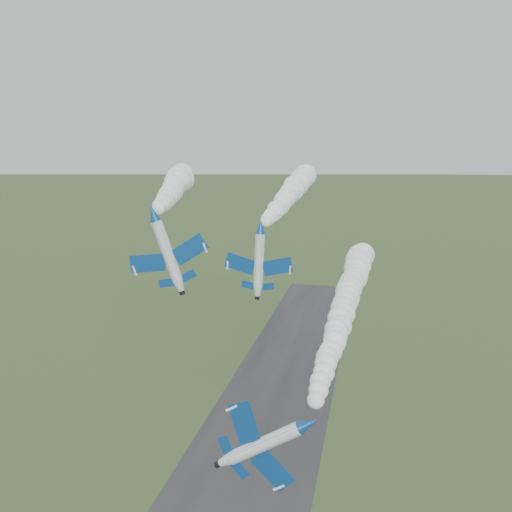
% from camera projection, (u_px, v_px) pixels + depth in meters
% --- Properties ---
extents(runway, '(24.00, 260.00, 0.04)m').
position_uv_depth(runway, '(247.00, 469.00, 97.02)').
color(runway, '#2C2C2E').
rests_on(runway, ground).
extents(jet_lead, '(5.06, 11.62, 8.32)m').
position_uv_depth(jet_lead, '(309.00, 424.00, 53.19)').
color(jet_lead, white).
extents(smoke_trail_jet_lead, '(5.66, 68.34, 5.02)m').
position_uv_depth(smoke_trail_jet_lead, '(346.00, 303.00, 87.92)').
color(smoke_trail_jet_lead, white).
extents(jet_pair_left, '(11.43, 14.01, 4.56)m').
position_uv_depth(jet_pair_left, '(153.00, 213.00, 82.71)').
color(jet_pair_left, white).
extents(smoke_trail_jet_pair_left, '(19.11, 53.96, 5.74)m').
position_uv_depth(smoke_trail_jet_pair_left, '(173.00, 189.00, 112.41)').
color(smoke_trail_jet_pair_left, white).
extents(jet_pair_right, '(9.59, 11.51, 2.85)m').
position_uv_depth(jet_pair_right, '(261.00, 227.00, 79.29)').
color(jet_pair_right, white).
extents(smoke_trail_jet_pair_right, '(8.07, 59.29, 5.18)m').
position_uv_depth(smoke_trail_jet_pair_right, '(291.00, 193.00, 109.80)').
color(smoke_trail_jet_pair_right, white).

